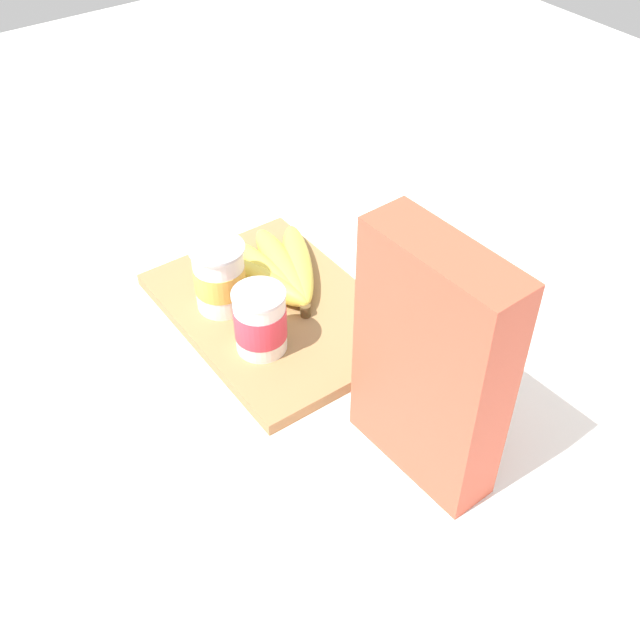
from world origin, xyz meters
TOP-DOWN VIEW (x-y plane):
  - ground_plane at (0.00, 0.00)m, footprint 2.40×2.40m
  - cutting_board at (0.00, 0.00)m, footprint 0.34×0.24m
  - cereal_box at (-0.29, -0.00)m, footprint 0.18×0.07m
  - yogurt_cup_front at (-0.06, 0.06)m, footprint 0.07×0.07m
  - yogurt_cup_back at (0.04, 0.06)m, footprint 0.07×0.07m
  - banana_bunch at (0.04, -0.03)m, footprint 0.19×0.17m

SIDE VIEW (x-z plane):
  - ground_plane at x=0.00m, z-range 0.00..0.00m
  - cutting_board at x=0.00m, z-range 0.00..0.02m
  - banana_bunch at x=0.04m, z-range 0.02..0.05m
  - yogurt_cup_front at x=-0.06m, z-range 0.02..0.11m
  - yogurt_cup_back at x=0.04m, z-range 0.02..0.11m
  - cereal_box at x=-0.29m, z-range 0.00..0.29m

